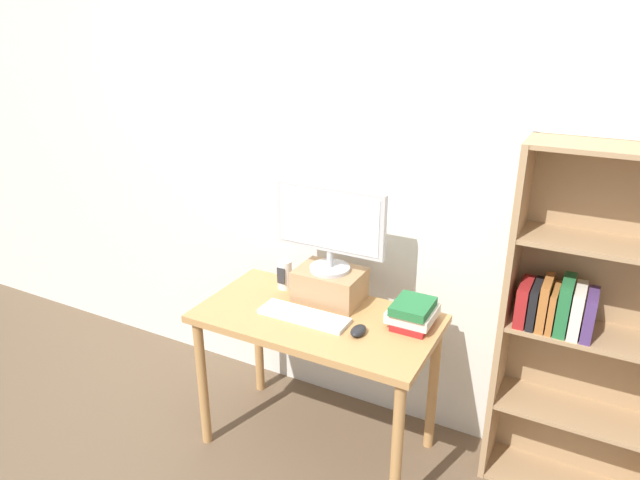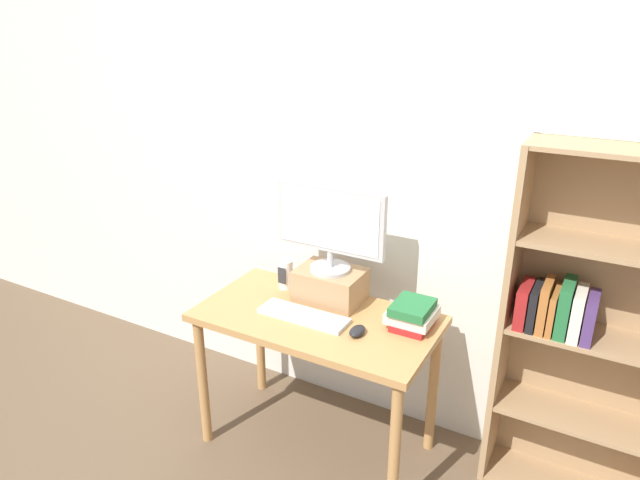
% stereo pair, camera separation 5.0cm
% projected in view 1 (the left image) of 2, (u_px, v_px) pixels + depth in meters
% --- Properties ---
extents(ground_plane, '(12.00, 12.00, 0.00)m').
position_uv_depth(ground_plane, '(317.00, 442.00, 3.01)').
color(ground_plane, brown).
extents(back_wall, '(7.00, 0.08, 2.60)m').
position_uv_depth(back_wall, '(360.00, 183.00, 2.91)').
color(back_wall, silver).
rests_on(back_wall, ground_plane).
extents(desk, '(1.14, 0.61, 0.76)m').
position_uv_depth(desk, '(317.00, 334.00, 2.76)').
color(desk, '#B7844C').
rests_on(desk, ground_plane).
extents(bookshelf_unit, '(0.77, 0.28, 1.64)m').
position_uv_depth(bookshelf_unit, '(591.00, 330.00, 2.45)').
color(bookshelf_unit, tan).
rests_on(bookshelf_unit, ground_plane).
extents(riser_box, '(0.33, 0.24, 0.16)m').
position_uv_depth(riser_box, '(330.00, 285.00, 2.84)').
color(riser_box, '#A87F56').
rests_on(riser_box, desk).
extents(computer_monitor, '(0.56, 0.20, 0.42)m').
position_uv_depth(computer_monitor, '(330.00, 225.00, 2.72)').
color(computer_monitor, '#B7B7BA').
rests_on(computer_monitor, riser_box).
extents(keyboard, '(0.44, 0.14, 0.02)m').
position_uv_depth(keyboard, '(304.00, 316.00, 2.69)').
color(keyboard, silver).
rests_on(keyboard, desk).
extents(computer_mouse, '(0.06, 0.10, 0.04)m').
position_uv_depth(computer_mouse, '(358.00, 331.00, 2.56)').
color(computer_mouse, black).
rests_on(computer_mouse, desk).
extents(book_stack, '(0.20, 0.23, 0.12)m').
position_uv_depth(book_stack, '(413.00, 313.00, 2.62)').
color(book_stack, maroon).
rests_on(book_stack, desk).
extents(desk_speaker, '(0.07, 0.08, 0.15)m').
position_uv_depth(desk_speaker, '(285.00, 274.00, 2.97)').
color(desk_speaker, silver).
rests_on(desk_speaker, desk).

